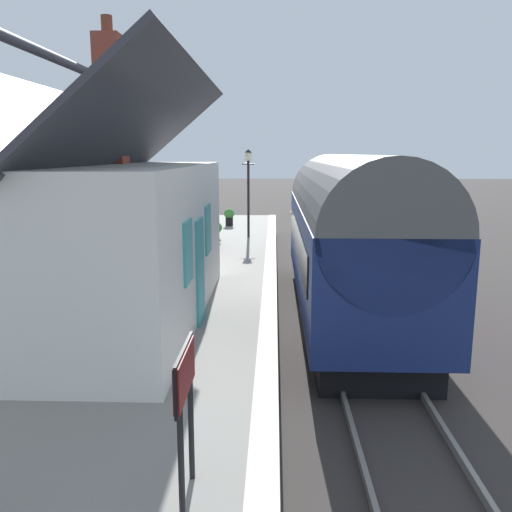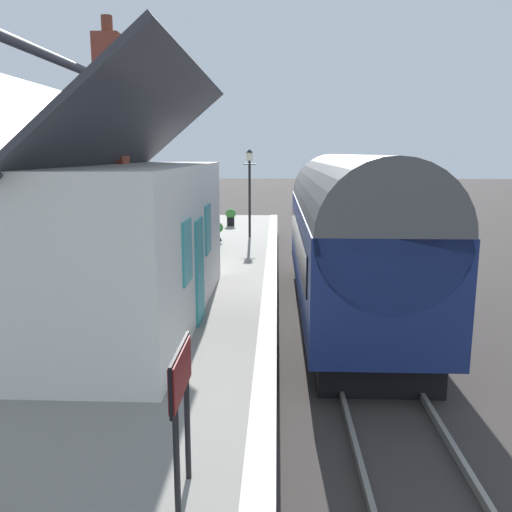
{
  "view_description": "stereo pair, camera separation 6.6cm",
  "coord_description": "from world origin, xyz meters",
  "px_view_note": "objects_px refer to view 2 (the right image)",
  "views": [
    {
      "loc": [
        -13.25,
        1.08,
        4.36
      ],
      "look_at": [
        -1.02,
        1.5,
        1.97
      ],
      "focal_mm": 37.13,
      "sensor_mm": 36.0,
      "label": 1
    },
    {
      "loc": [
        -13.25,
        1.01,
        4.36
      ],
      "look_at": [
        -1.02,
        1.5,
        1.97
      ],
      "focal_mm": 37.13,
      "sensor_mm": 36.0,
      "label": 2
    }
  ],
  "objects_px": {
    "planter_edge_near": "(217,231)",
    "planter_by_door": "(231,216)",
    "train": "(349,235)",
    "planter_under_sign": "(189,235)",
    "bench_mid_platform": "(210,237)",
    "station_sign_board": "(181,385)",
    "station_building": "(100,236)",
    "lamp_post_platform": "(250,176)"
  },
  "relations": [
    {
      "from": "planter_edge_near",
      "to": "planter_by_door",
      "type": "xyz_separation_m",
      "value": [
        4.4,
        -0.15,
        0.06
      ]
    },
    {
      "from": "train",
      "to": "planter_under_sign",
      "type": "bearing_deg",
      "value": 41.08
    },
    {
      "from": "train",
      "to": "planter_by_door",
      "type": "distance_m",
      "value": 11.69
    },
    {
      "from": "train",
      "to": "planter_edge_near",
      "type": "height_order",
      "value": "train"
    },
    {
      "from": "bench_mid_platform",
      "to": "station_sign_board",
      "type": "xyz_separation_m",
      "value": [
        -13.63,
        -1.46,
        0.71
      ]
    },
    {
      "from": "station_building",
      "to": "planter_edge_near",
      "type": "xyz_separation_m",
      "value": [
        9.84,
        -1.29,
        -1.31
      ]
    },
    {
      "from": "bench_mid_platform",
      "to": "lamp_post_platform",
      "type": "relative_size",
      "value": 0.4
    },
    {
      "from": "station_building",
      "to": "planter_by_door",
      "type": "relative_size",
      "value": 10.1
    },
    {
      "from": "planter_under_sign",
      "to": "station_sign_board",
      "type": "bearing_deg",
      "value": -170.83
    },
    {
      "from": "station_sign_board",
      "to": "planter_under_sign",
      "type": "bearing_deg",
      "value": 9.17
    },
    {
      "from": "bench_mid_platform",
      "to": "planter_edge_near",
      "type": "xyz_separation_m",
      "value": [
        2.07,
        -0.03,
        -0.07
      ]
    },
    {
      "from": "station_building",
      "to": "station_sign_board",
      "type": "bearing_deg",
      "value": -155.1
    },
    {
      "from": "planter_edge_near",
      "to": "planter_by_door",
      "type": "distance_m",
      "value": 4.4
    },
    {
      "from": "station_building",
      "to": "train",
      "type": "bearing_deg",
      "value": -59.05
    },
    {
      "from": "train",
      "to": "station_building",
      "type": "distance_m",
      "value": 6.48
    },
    {
      "from": "planter_by_door",
      "to": "station_sign_board",
      "type": "distance_m",
      "value": 20.15
    },
    {
      "from": "train",
      "to": "lamp_post_platform",
      "type": "height_order",
      "value": "lamp_post_platform"
    },
    {
      "from": "train",
      "to": "planter_edge_near",
      "type": "relative_size",
      "value": 14.73
    },
    {
      "from": "planter_by_door",
      "to": "station_building",
      "type": "bearing_deg",
      "value": 174.22
    },
    {
      "from": "station_sign_board",
      "to": "planter_edge_near",
      "type": "bearing_deg",
      "value": 5.18
    },
    {
      "from": "planter_under_sign",
      "to": "planter_by_door",
      "type": "relative_size",
      "value": 0.98
    },
    {
      "from": "train",
      "to": "station_building",
      "type": "xyz_separation_m",
      "value": [
        -3.32,
        5.54,
        0.47
      ]
    },
    {
      "from": "train",
      "to": "bench_mid_platform",
      "type": "bearing_deg",
      "value": 43.89
    },
    {
      "from": "train",
      "to": "planter_under_sign",
      "type": "xyz_separation_m",
      "value": [
        6.06,
        5.29,
        -0.94
      ]
    },
    {
      "from": "planter_under_sign",
      "to": "planter_edge_near",
      "type": "bearing_deg",
      "value": -66.2
    },
    {
      "from": "bench_mid_platform",
      "to": "planter_by_door",
      "type": "relative_size",
      "value": 1.75
    },
    {
      "from": "bench_mid_platform",
      "to": "station_sign_board",
      "type": "distance_m",
      "value": 13.72
    },
    {
      "from": "bench_mid_platform",
      "to": "planter_edge_near",
      "type": "distance_m",
      "value": 2.07
    },
    {
      "from": "bench_mid_platform",
      "to": "planter_under_sign",
      "type": "xyz_separation_m",
      "value": [
        1.61,
        1.0,
        -0.17
      ]
    },
    {
      "from": "station_building",
      "to": "bench_mid_platform",
      "type": "xyz_separation_m",
      "value": [
        7.77,
        -1.26,
        -1.24
      ]
    },
    {
      "from": "lamp_post_platform",
      "to": "planter_under_sign",
      "type": "bearing_deg",
      "value": 123.03
    },
    {
      "from": "train",
      "to": "planter_under_sign",
      "type": "height_order",
      "value": "train"
    },
    {
      "from": "planter_by_door",
      "to": "train",
      "type": "bearing_deg",
      "value": -159.42
    },
    {
      "from": "planter_edge_near",
      "to": "planter_by_door",
      "type": "height_order",
      "value": "planter_by_door"
    },
    {
      "from": "planter_edge_near",
      "to": "lamp_post_platform",
      "type": "bearing_deg",
      "value": -50.39
    },
    {
      "from": "station_building",
      "to": "planter_under_sign",
      "type": "height_order",
      "value": "station_building"
    },
    {
      "from": "bench_mid_platform",
      "to": "planter_edge_near",
      "type": "bearing_deg",
      "value": -0.93
    },
    {
      "from": "planter_edge_near",
      "to": "lamp_post_platform",
      "type": "height_order",
      "value": "lamp_post_platform"
    },
    {
      "from": "bench_mid_platform",
      "to": "station_sign_board",
      "type": "bearing_deg",
      "value": -173.9
    },
    {
      "from": "planter_under_sign",
      "to": "bench_mid_platform",
      "type": "bearing_deg",
      "value": -148.09
    },
    {
      "from": "bench_mid_platform",
      "to": "lamp_post_platform",
      "type": "distance_m",
      "value": 3.89
    },
    {
      "from": "train",
      "to": "planter_edge_near",
      "type": "distance_m",
      "value": 7.83
    }
  ]
}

